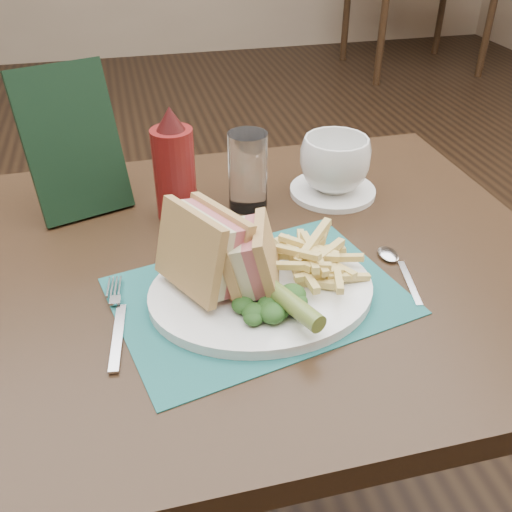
{
  "coord_description": "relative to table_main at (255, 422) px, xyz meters",
  "views": [
    {
      "loc": [
        -0.17,
        -1.18,
        1.23
      ],
      "look_at": [
        -0.02,
        -0.57,
        0.8
      ],
      "focal_mm": 40.0,
      "sensor_mm": 36.0,
      "label": 1
    }
  ],
  "objects": [
    {
      "name": "pickle_spear",
      "position": [
        0.0,
        -0.16,
        0.41
      ],
      "size": [
        0.07,
        0.12,
        0.03
      ],
      "primitive_type": "cylinder",
      "rotation": [
        1.54,
        0.0,
        0.38
      ],
      "color": "#566E29",
      "rests_on": "plate"
    },
    {
      "name": "plate",
      "position": [
        -0.02,
        -0.1,
        0.38
      ],
      "size": [
        0.31,
        0.25,
        0.01
      ],
      "primitive_type": null,
      "rotation": [
        0.0,
        0.0,
        -0.02
      ],
      "color": "white",
      "rests_on": "placemat"
    },
    {
      "name": "saucer",
      "position": [
        0.18,
        0.16,
        0.38
      ],
      "size": [
        0.16,
        0.16,
        0.01
      ],
      "primitive_type": "cylinder",
      "rotation": [
        0.0,
        0.0,
        -0.08
      ],
      "color": "white",
      "rests_on": "table_main"
    },
    {
      "name": "placemat",
      "position": [
        -0.02,
        -0.1,
        0.38
      ],
      "size": [
        0.42,
        0.34,
        0.0
      ],
      "primitive_type": "cube",
      "rotation": [
        0.0,
        0.0,
        0.22
      ],
      "color": "#1C5B59",
      "rests_on": "table_main"
    },
    {
      "name": "table_main",
      "position": [
        0.0,
        0.0,
        0.0
      ],
      "size": [
        0.9,
        0.75,
        0.75
      ],
      "primitive_type": null,
      "color": "black",
      "rests_on": "ground"
    },
    {
      "name": "coffee_cup",
      "position": [
        0.18,
        0.16,
        0.43
      ],
      "size": [
        0.16,
        0.16,
        0.09
      ],
      "primitive_type": "imported",
      "rotation": [
        0.0,
        0.0,
        0.49
      ],
      "color": "white",
      "rests_on": "saucer"
    },
    {
      "name": "table_bg_right",
      "position": [
        1.95,
        3.21,
        0.0
      ],
      "size": [
        0.9,
        0.75,
        0.75
      ],
      "primitive_type": null,
      "color": "black",
      "rests_on": "ground"
    },
    {
      "name": "kale_garnish",
      "position": [
        -0.02,
        -0.16,
        0.41
      ],
      "size": [
        0.11,
        0.08,
        0.03
      ],
      "primitive_type": null,
      "color": "#193C15",
      "rests_on": "plate"
    },
    {
      "name": "check_presenter",
      "position": [
        -0.25,
        0.21,
        0.49
      ],
      "size": [
        0.17,
        0.13,
        0.23
      ],
      "primitive_type": "cube",
      "rotation": [
        -0.31,
        0.0,
        0.32
      ],
      "color": "black",
      "rests_on": "table_main"
    },
    {
      "name": "fork",
      "position": [
        -0.21,
        -0.11,
        0.38
      ],
      "size": [
        0.06,
        0.17,
        0.01
      ],
      "primitive_type": null,
      "rotation": [
        0.0,
        0.0,
        -0.13
      ],
      "color": "silver",
      "rests_on": "placemat"
    },
    {
      "name": "sandwich_half_a",
      "position": [
        -0.11,
        -0.09,
        0.45
      ],
      "size": [
        0.13,
        0.14,
        0.12
      ],
      "primitive_type": null,
      "rotation": [
        0.0,
        0.24,
        0.48
      ],
      "color": "tan",
      "rests_on": "plate"
    },
    {
      "name": "drinking_glass",
      "position": [
        0.02,
        0.15,
        0.44
      ],
      "size": [
        0.09,
        0.09,
        0.13
      ],
      "primitive_type": "cylinder",
      "rotation": [
        0.0,
        0.0,
        -0.42
      ],
      "color": "white",
      "rests_on": "table_main"
    },
    {
      "name": "sandwich_half_b",
      "position": [
        -0.05,
        -0.09,
        0.44
      ],
      "size": [
        0.1,
        0.11,
        0.1
      ],
      "primitive_type": null,
      "rotation": [
        0.0,
        -0.24,
        -0.29
      ],
      "color": "tan",
      "rests_on": "plate"
    },
    {
      "name": "ketchup_bottle",
      "position": [
        -0.1,
        0.14,
        0.47
      ],
      "size": [
        0.09,
        0.09,
        0.19
      ],
      "primitive_type": null,
      "rotation": [
        0.0,
        0.0,
        -0.41
      ],
      "color": "#611110",
      "rests_on": "table_main"
    },
    {
      "name": "floor",
      "position": [
        0.0,
        0.5,
        -0.38
      ],
      "size": [
        7.0,
        7.0,
        0.0
      ],
      "primitive_type": "plane",
      "color": "black",
      "rests_on": "ground"
    },
    {
      "name": "spoon",
      "position": [
        0.19,
        -0.1,
        0.38
      ],
      "size": [
        0.06,
        0.15,
        0.01
      ],
      "primitive_type": null,
      "rotation": [
        0.0,
        0.0,
        -0.2
      ],
      "color": "silver",
      "rests_on": "table_main"
    },
    {
      "name": "fries_pile",
      "position": [
        0.06,
        -0.08,
        0.42
      ],
      "size": [
        0.18,
        0.2,
        0.05
      ],
      "primitive_type": null,
      "color": "#DEC66F",
      "rests_on": "plate"
    },
    {
      "name": "wall_back",
      "position": [
        0.0,
        4.0,
        -0.38
      ],
      "size": [
        6.0,
        0.0,
        6.0
      ],
      "primitive_type": "plane",
      "rotation": [
        1.57,
        0.0,
        0.0
      ],
      "color": "tan",
      "rests_on": "ground"
    }
  ]
}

